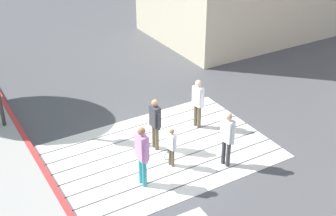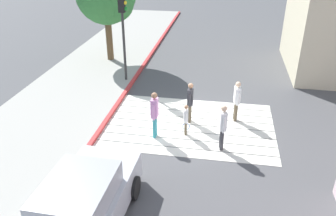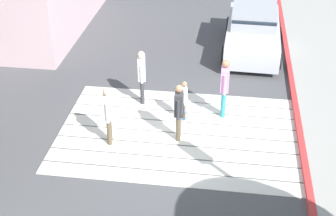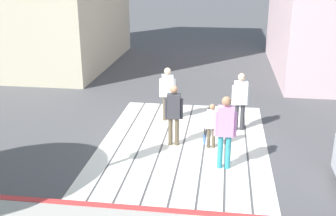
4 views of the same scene
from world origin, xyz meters
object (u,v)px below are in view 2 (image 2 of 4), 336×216
(pedestrian_adult_lead, at_px, (155,112))
(pedestrian_adult_side, at_px, (237,98))
(pedestrian_adult_trailing, at_px, (190,100))
(car_parked_near_curb, at_px, (82,206))
(pedestrian_teen_behind, at_px, (223,124))
(traffic_light_corner, at_px, (123,20))
(pedestrian_child_with_racket, at_px, (186,118))

(pedestrian_adult_lead, relative_size, pedestrian_adult_side, 1.07)
(pedestrian_adult_lead, xyz_separation_m, pedestrian_adult_trailing, (1.12, 1.31, -0.08))
(car_parked_near_curb, bearing_deg, pedestrian_teen_behind, 52.11)
(traffic_light_corner, distance_m, pedestrian_adult_lead, 5.71)
(pedestrian_teen_behind, bearing_deg, pedestrian_child_with_racket, 150.41)
(traffic_light_corner, bearing_deg, pedestrian_teen_behind, -46.96)
(car_parked_near_curb, relative_size, pedestrian_adult_trailing, 2.67)
(traffic_light_corner, distance_m, pedestrian_adult_trailing, 5.37)
(pedestrian_teen_behind, bearing_deg, pedestrian_adult_lead, 170.47)
(traffic_light_corner, xyz_separation_m, pedestrian_teen_behind, (4.82, -5.16, -2.06))
(pedestrian_adult_lead, relative_size, pedestrian_adult_trailing, 1.08)
(pedestrian_adult_lead, distance_m, pedestrian_teen_behind, 2.43)
(car_parked_near_curb, height_order, pedestrian_adult_trailing, pedestrian_adult_trailing)
(pedestrian_adult_trailing, distance_m, pedestrian_child_with_racket, 1.01)
(pedestrian_child_with_racket, bearing_deg, pedestrian_adult_side, 37.46)
(pedestrian_adult_lead, bearing_deg, pedestrian_adult_trailing, 49.68)
(pedestrian_adult_trailing, relative_size, pedestrian_child_with_racket, 1.35)
(traffic_light_corner, height_order, pedestrian_teen_behind, traffic_light_corner)
(car_parked_near_curb, xyz_separation_m, pedestrian_child_with_racket, (1.93, 4.92, -0.07))
(pedestrian_adult_trailing, bearing_deg, pedestrian_child_with_racket, -92.37)
(car_parked_near_curb, height_order, pedestrian_teen_behind, pedestrian_teen_behind)
(pedestrian_adult_side, bearing_deg, pedestrian_adult_trailing, -166.95)
(pedestrian_adult_side, height_order, pedestrian_child_with_racket, pedestrian_adult_side)
(traffic_light_corner, xyz_separation_m, pedestrian_adult_lead, (2.43, -4.76, -2.01))
(pedestrian_adult_lead, bearing_deg, traffic_light_corner, 117.02)
(pedestrian_adult_trailing, bearing_deg, car_parked_near_curb, -108.47)
(pedestrian_teen_behind, distance_m, pedestrian_child_with_racket, 1.55)
(car_parked_near_curb, distance_m, pedestrian_teen_behind, 5.29)
(car_parked_near_curb, relative_size, traffic_light_corner, 1.03)
(car_parked_near_curb, height_order, pedestrian_adult_lead, pedestrian_adult_lead)
(pedestrian_teen_behind, xyz_separation_m, pedestrian_child_with_racket, (-1.32, 0.75, -0.31))
(pedestrian_adult_trailing, bearing_deg, pedestrian_adult_side, 13.05)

